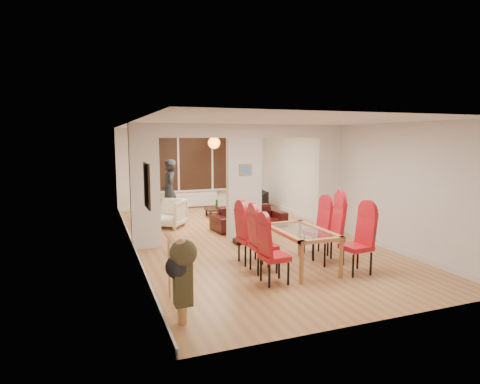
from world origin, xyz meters
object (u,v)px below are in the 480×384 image
dining_table (301,249)px  person (169,192)px  dining_chair_lb (264,242)px  bottle (217,204)px  armchair (168,213)px  dining_chair_la (275,252)px  dining_chair_rc (316,229)px  dining_chair_ra (356,242)px  dining_chair_lc (251,235)px  television (260,199)px  coffee_table (224,212)px  dining_chair_rb (329,232)px  bowl (220,208)px  sofa (249,218)px

dining_table → person: size_ratio=0.86×
dining_chair_lb → bottle: dining_chair_lb is taller
armchair → dining_chair_la: bearing=-44.3°
dining_table → dining_chair_rc: size_ratio=1.43×
dining_chair_ra → dining_chair_rc: 1.21m
dining_table → bottle: bearing=89.9°
dining_chair_lc → armchair: bearing=96.6°
television → coffee_table: television is taller
coffee_table → dining_chair_lc: bearing=-102.1°
dining_chair_rb → armchair: 4.62m
armchair → bottle: (1.60, 0.93, 0.02)m
armchair → dining_chair_rc: bearing=-21.4°
person → bowl: size_ratio=8.34×
armchair → dining_table: bearing=-33.4°
dining_table → dining_chair_lc: 0.94m
dining_chair_lb → dining_chair_lc: dining_chair_lb is taller
dining_chair_lb → coffee_table: 5.08m
armchair → bowl: 1.84m
dining_table → person: person is taller
dining_chair_ra → person: 5.63m
bottle → dining_chair_rb: bearing=-83.0°
person → bowl: person is taller
dining_chair_ra → bottle: 5.69m
dining_chair_lc → person: size_ratio=0.60×
dining_chair_rb → person: (-2.09, 4.51, 0.28)m
dining_chair_rb → person: person is taller
armchair → bowl: size_ratio=3.83×
dining_chair_ra → dining_chair_rc: (-0.05, 1.21, -0.03)m
dining_chair_la → dining_chair_rc: bearing=35.4°
dining_chair_lb → dining_chair_rb: (1.32, 0.03, 0.06)m
person → coffee_table: person is taller
person → television: size_ratio=1.62×
dining_chair_la → dining_chair_rb: bearing=20.7°
bottle → dining_table: bearing=-90.1°
dining_chair_rc → coffee_table: size_ratio=0.96×
person → coffee_table: bearing=107.7°
armchair → person: size_ratio=0.46×
sofa → dining_chair_la: bearing=-112.6°
armchair → bottle: size_ratio=3.03×
dining_chair_lc → bowl: dining_chair_lc is taller
dining_chair_la → armchair: (-0.83, 4.65, -0.15)m
dining_chair_ra → coffee_table: bearing=89.1°
sofa → bowl: (-0.25, 1.70, -0.00)m
dining_chair_la → armchair: size_ratio=1.28×
dining_chair_la → coffee_table: bearing=77.1°
dining_chair_lc → television: size_ratio=0.97×
dining_chair_ra → dining_chair_rb: bearing=94.0°
dining_chair_la → bowl: size_ratio=4.89×
dining_chair_rc → sofa: dining_chair_rc is taller
dining_chair_rc → dining_table: bearing=-141.1°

